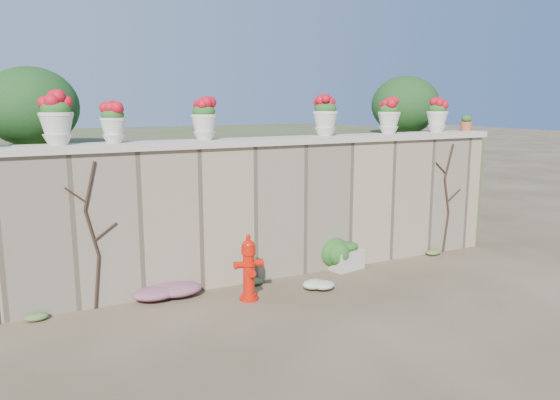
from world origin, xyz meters
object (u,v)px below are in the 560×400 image
urn_pot_0 (56,119)px  terracotta_pot (466,124)px  planter_box (346,257)px  fire_hydrant (249,267)px

urn_pot_0 → terracotta_pot: (6.78, 0.00, -0.19)m
planter_box → fire_hydrant: bearing=-174.8°
fire_hydrant → planter_box: size_ratio=1.55×
urn_pot_0 → terracotta_pot: 6.79m
fire_hydrant → urn_pot_0: 3.05m
planter_box → urn_pot_0: bearing=165.6°
fire_hydrant → terracotta_pot: 5.00m
urn_pot_0 → terracotta_pot: bearing=0.0°
fire_hydrant → urn_pot_0: (-2.18, 0.82, 1.97)m
terracotta_pot → urn_pot_0: bearing=180.0°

